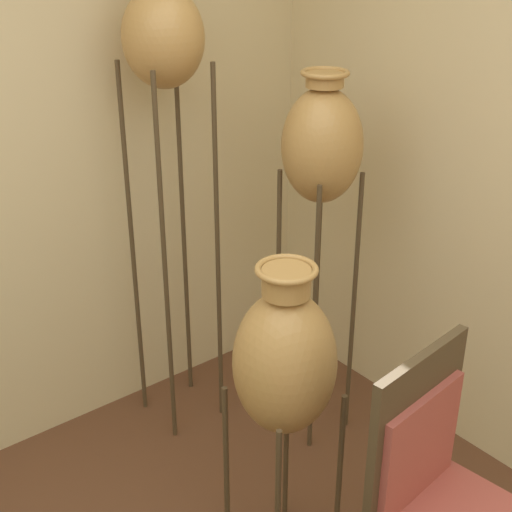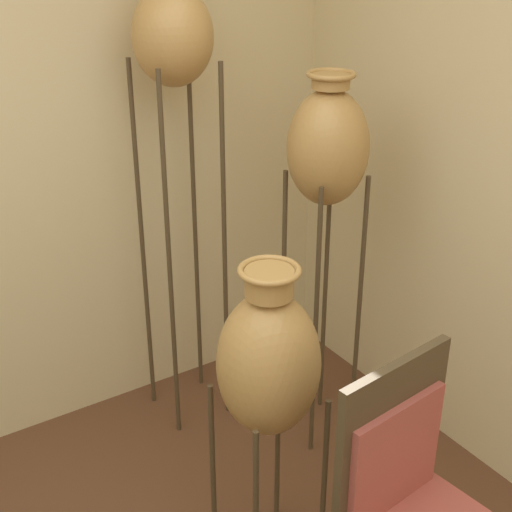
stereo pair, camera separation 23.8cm
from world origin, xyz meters
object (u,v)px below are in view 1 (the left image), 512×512
Objects in this scene: vase_stand_tall at (164,50)px; vase_stand_medium at (322,151)px; vase_stand_short at (285,362)px; chair at (445,497)px.

vase_stand_tall is 0.71m from vase_stand_medium.
vase_stand_short reaches higher than chair.
vase_stand_medium is at bearing -47.50° from vase_stand_tall.
vase_stand_medium is 1.34m from chair.
chair is (-0.04, -1.49, -1.08)m from vase_stand_tall.
vase_stand_tall is at bearing 78.93° from vase_stand_short.
vase_stand_short is at bearing -101.07° from vase_stand_tall.
vase_stand_medium reaches higher than chair.
vase_stand_tall reaches higher than chair.
vase_stand_tall is at bearing 82.27° from chair.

